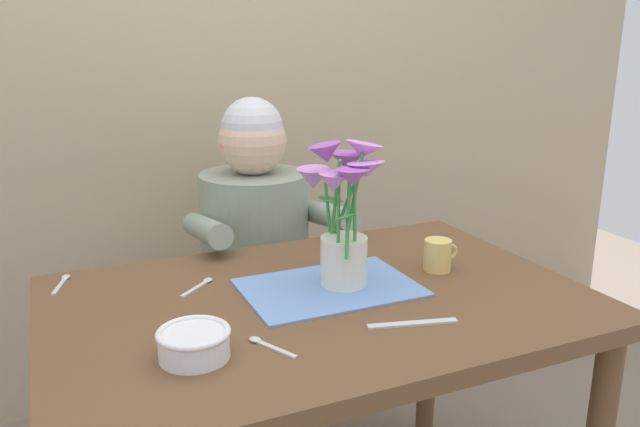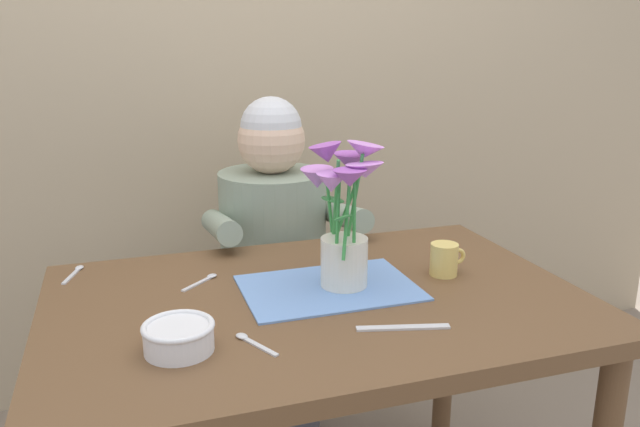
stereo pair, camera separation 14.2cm
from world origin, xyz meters
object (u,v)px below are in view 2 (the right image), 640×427
Objects in this scene: ceramic_bowl at (179,336)px; dinner_knife at (403,328)px; seated_person at (274,273)px; flower_vase at (343,212)px; ceramic_mug at (445,259)px.

dinner_knife is (0.44, -0.05, -0.03)m from ceramic_bowl.
seated_person is 0.68m from flower_vase.
seated_person reaches higher than flower_vase.
ceramic_bowl is (-0.38, -0.78, 0.21)m from seated_person.
ceramic_bowl is at bearing -116.06° from seated_person.
flower_vase is 3.71× the size of ceramic_mug.
seated_person reaches higher than ceramic_bowl.
ceramic_mug reaches higher than dinner_knife.
seated_person is 0.85m from dinner_knife.
dinner_knife is (0.04, -0.25, -0.18)m from flower_vase.
dinner_knife is at bearing -6.13° from ceramic_bowl.
ceramic_mug is at bearing 61.25° from dinner_knife.
flower_vase is at bearing 178.12° from ceramic_mug.
flower_vase is (0.02, -0.58, 0.36)m from seated_person.
dinner_knife is at bearing -81.13° from flower_vase.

